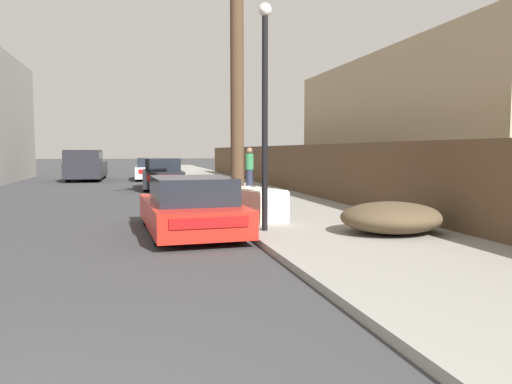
# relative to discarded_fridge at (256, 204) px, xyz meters

# --- Properties ---
(sidewalk_curb) EXTENTS (4.20, 63.00, 0.12)m
(sidewalk_curb) POSITION_rel_discarded_fridge_xyz_m (1.49, 14.62, -0.42)
(sidewalk_curb) COLOR gray
(sidewalk_curb) RESTS_ON ground
(discarded_fridge) EXTENTS (1.13, 1.92, 0.75)m
(discarded_fridge) POSITION_rel_discarded_fridge_xyz_m (0.00, 0.00, 0.00)
(discarded_fridge) COLOR silver
(discarded_fridge) RESTS_ON sidewalk_curb
(parked_sports_car_red) EXTENTS (1.99, 4.27, 1.19)m
(parked_sports_car_red) POSITION_rel_discarded_fridge_xyz_m (-1.65, -0.91, 0.06)
(parked_sports_car_red) COLOR red
(parked_sports_car_red) RESTS_ON ground
(car_parked_mid) EXTENTS (1.84, 4.40, 1.39)m
(car_parked_mid) POSITION_rel_discarded_fridge_xyz_m (-1.51, 11.50, 0.17)
(car_parked_mid) COLOR black
(car_parked_mid) RESTS_ON ground
(car_parked_far) EXTENTS (1.86, 4.63, 1.31)m
(car_parked_far) POSITION_rel_discarded_fridge_xyz_m (-1.77, 19.03, 0.13)
(car_parked_far) COLOR silver
(car_parked_far) RESTS_ON ground
(pickup_truck) EXTENTS (2.07, 5.71, 1.77)m
(pickup_truck) POSITION_rel_discarded_fridge_xyz_m (-5.44, 19.04, 0.40)
(pickup_truck) COLOR #232328
(pickup_truck) RESTS_ON ground
(utility_pole) EXTENTS (1.80, 0.38, 7.53)m
(utility_pole) POSITION_rel_discarded_fridge_xyz_m (0.13, 2.82, 3.47)
(utility_pole) COLOR #4C3826
(utility_pole) RESTS_ON sidewalk_curb
(street_lamp) EXTENTS (0.26, 0.26, 4.48)m
(street_lamp) POSITION_rel_discarded_fridge_xyz_m (-0.24, -1.65, 2.25)
(street_lamp) COLOR black
(street_lamp) RESTS_ON sidewalk_curb
(brush_pile) EXTENTS (2.02, 1.78, 0.61)m
(brush_pile) POSITION_rel_discarded_fridge_xyz_m (2.08, -2.57, -0.06)
(brush_pile) COLOR brown
(brush_pile) RESTS_ON sidewalk_curb
(wooden_fence) EXTENTS (0.08, 37.89, 1.83)m
(wooden_fence) POSITION_rel_discarded_fridge_xyz_m (3.44, 8.14, 0.55)
(wooden_fence) COLOR brown
(wooden_fence) RESTS_ON sidewalk_curb
(building_right_house) EXTENTS (6.00, 13.00, 4.95)m
(building_right_house) POSITION_rel_discarded_fridge_xyz_m (7.92, 4.15, 1.99)
(building_right_house) COLOR tan
(building_right_house) RESTS_ON ground
(pedestrian) EXTENTS (0.34, 0.34, 1.74)m
(pedestrian) POSITION_rel_discarded_fridge_xyz_m (1.92, 8.91, 0.53)
(pedestrian) COLOR #282D42
(pedestrian) RESTS_ON sidewalk_curb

